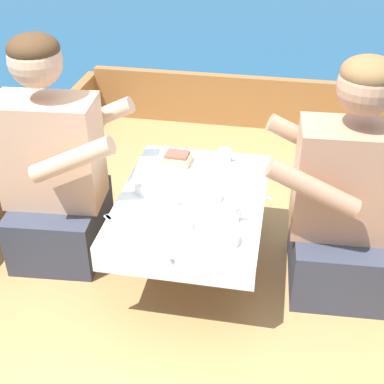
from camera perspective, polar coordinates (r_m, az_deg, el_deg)
The scene contains 22 objects.
ground_plane at distance 2.49m, azimuth -0.43°, elevation -15.06°, with size 60.00×60.00×0.00m, color navy.
boat_deck at distance 2.37m, azimuth -0.45°, elevation -12.44°, with size 1.94×3.14×0.32m, color #A87F4C.
bow_coaming at distance 3.47m, azimuth 4.41°, elevation 9.69°, with size 1.82×0.06×0.33m, color #936033.
cockpit_table at distance 2.14m, azimuth 0.00°, elevation -1.35°, with size 0.57×0.77×0.36m.
person_port at distance 2.29m, azimuth -14.44°, elevation 1.97°, with size 0.55×0.47×0.97m.
person_starboard at distance 2.12m, azimuth 15.91°, elevation -1.04°, with size 0.54×0.46×0.96m.
plate_sandwich at distance 2.32m, azimuth -1.59°, elevation 3.02°, with size 0.20×0.20×0.01m.
plate_bread at distance 2.22m, azimuth 3.44°, elevation 1.36°, with size 0.18×0.18×0.01m.
sandwich at distance 2.31m, azimuth -1.60°, elevation 3.61°, with size 0.12×0.10×0.05m.
bowl_port_near at distance 2.15m, azimuth -4.47°, elevation 0.80°, with size 0.13×0.13×0.04m.
bowl_starboard_near at distance 2.07m, azimuth 1.65°, elevation -0.43°, with size 0.11×0.11×0.04m.
bowl_center_far at distance 1.86m, azimuth 3.27°, elevation -4.81°, with size 0.12×0.12×0.04m.
bowl_port_far at distance 1.93m, azimuth -1.68°, elevation -3.21°, with size 0.12×0.12×0.04m.
coffee_cup_port at distance 1.97m, azimuth 4.15°, elevation -2.12°, with size 0.10×0.07×0.07m.
coffee_cup_starboard at distance 2.05m, azimuth -2.37°, elevation -0.54°, with size 0.10×0.07×0.07m.
coffee_cup_center at distance 2.35m, azimuth 3.53°, elevation 3.94°, with size 0.09×0.06×0.05m.
utensil_spoon_center at distance 2.07m, azimuth 5.07°, elevation -1.26°, with size 0.16×0.07×0.01m.
utensil_spoon_starboard at distance 2.15m, azimuth 5.76°, elevation 0.08°, with size 0.17×0.07×0.01m.
utensil_knife_port at distance 1.87m, azimuth -2.60°, elevation -5.53°, with size 0.07×0.16×0.00m.
utensil_knife_starboard at distance 2.27m, azimuth 6.44°, elevation 1.88°, with size 0.04×0.17×0.00m.
utensil_spoon_port at distance 2.23m, azimuth -0.97°, elevation 1.54°, with size 0.07×0.17×0.01m.
utensil_fork_port at distance 1.98m, azimuth -8.18°, elevation -3.39°, with size 0.14×0.13×0.00m.
Camera 1 is at (0.32, -1.64, 1.84)m, focal length 50.00 mm.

